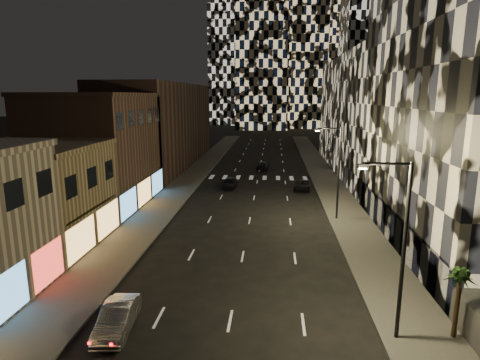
% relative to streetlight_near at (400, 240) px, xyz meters
% --- Properties ---
extents(sidewalk_left, '(4.00, 120.00, 0.15)m').
position_rel_streetlight_near_xyz_m(sidewalk_left, '(-18.35, 40.00, -5.28)').
color(sidewalk_left, '#47443F').
rests_on(sidewalk_left, ground).
extents(sidewalk_right, '(4.00, 120.00, 0.15)m').
position_rel_streetlight_near_xyz_m(sidewalk_right, '(1.65, 40.00, -5.28)').
color(sidewalk_right, '#47443F').
rests_on(sidewalk_right, ground).
extents(curb_left, '(0.20, 120.00, 0.15)m').
position_rel_streetlight_near_xyz_m(curb_left, '(-16.25, 40.00, -5.28)').
color(curb_left, '#4C4C47').
rests_on(curb_left, ground).
extents(curb_right, '(0.20, 120.00, 0.15)m').
position_rel_streetlight_near_xyz_m(curb_right, '(-0.45, 40.00, -5.28)').
color(curb_right, '#4C4C47').
rests_on(curb_right, ground).
extents(retail_tan, '(10.00, 10.00, 8.00)m').
position_rel_streetlight_near_xyz_m(retail_tan, '(-25.35, 11.00, -1.35)').
color(retail_tan, '#8B7753').
rests_on(retail_tan, ground).
extents(retail_brown, '(10.00, 15.00, 12.00)m').
position_rel_streetlight_near_xyz_m(retail_brown, '(-25.35, 23.50, 0.65)').
color(retail_brown, '#51372D').
rests_on(retail_brown, ground).
extents(retail_filler_left, '(10.00, 40.00, 14.00)m').
position_rel_streetlight_near_xyz_m(retail_filler_left, '(-25.35, 50.00, 1.65)').
color(retail_filler_left, '#51372D').
rests_on(retail_filler_left, ground).
extents(midrise_base, '(0.60, 25.00, 3.00)m').
position_rel_streetlight_near_xyz_m(midrise_base, '(3.95, 14.50, -3.85)').
color(midrise_base, '#383838').
rests_on(midrise_base, ground).
extents(midrise_filler_right, '(16.00, 40.00, 18.00)m').
position_rel_streetlight_near_xyz_m(midrise_filler_right, '(11.65, 47.00, 3.65)').
color(midrise_filler_right, '#232326').
rests_on(midrise_filler_right, ground).
extents(streetlight_near, '(2.55, 0.25, 9.00)m').
position_rel_streetlight_near_xyz_m(streetlight_near, '(0.00, 0.00, 0.00)').
color(streetlight_near, black).
rests_on(streetlight_near, sidewalk_right).
extents(streetlight_far, '(2.55, 0.25, 9.00)m').
position_rel_streetlight_near_xyz_m(streetlight_far, '(0.00, 20.00, 0.00)').
color(streetlight_far, black).
rests_on(streetlight_far, sidewalk_right).
extents(car_silver_parked, '(1.90, 4.47, 1.43)m').
position_rel_streetlight_near_xyz_m(car_silver_parked, '(-14.15, -0.41, -4.64)').
color(car_silver_parked, gray).
rests_on(car_silver_parked, ground).
extents(car_dark_midlane, '(2.12, 4.41, 1.45)m').
position_rel_streetlight_near_xyz_m(car_dark_midlane, '(-11.85, 32.75, -4.63)').
color(car_dark_midlane, black).
rests_on(car_dark_midlane, ground).
extents(car_dark_oncoming, '(2.10, 4.73, 1.35)m').
position_rel_streetlight_near_xyz_m(car_dark_oncoming, '(-7.85, 46.93, -4.68)').
color(car_dark_oncoming, black).
rests_on(car_dark_oncoming, ground).
extents(car_dark_rightlane, '(2.59, 4.70, 1.25)m').
position_rel_streetlight_near_xyz_m(car_dark_rightlane, '(-2.26, 32.49, -4.73)').
color(car_dark_rightlane, black).
rests_on(car_dark_rightlane, ground).
extents(palm_tree, '(1.88, 1.87, 3.69)m').
position_rel_streetlight_near_xyz_m(palm_tree, '(3.15, 0.26, -2.16)').
color(palm_tree, '#47331E').
rests_on(palm_tree, sidewalk_right).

